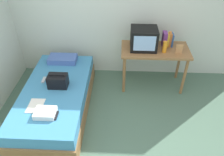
% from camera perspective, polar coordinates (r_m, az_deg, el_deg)
% --- Properties ---
extents(ground_plane, '(8.00, 8.00, 0.00)m').
position_cam_1_polar(ground_plane, '(3.20, 0.84, -18.68)').
color(ground_plane, '#4C6B56').
extents(wall_back, '(5.20, 0.10, 2.60)m').
position_cam_1_polar(wall_back, '(4.03, 2.08, 17.60)').
color(wall_back, silver).
rests_on(wall_back, ground).
extents(bed, '(1.00, 2.00, 0.46)m').
position_cam_1_polar(bed, '(3.69, -14.18, -5.31)').
color(bed, olive).
rests_on(bed, ground).
extents(desk, '(1.16, 0.60, 0.77)m').
position_cam_1_polar(desk, '(3.92, 10.99, 6.17)').
color(desk, olive).
rests_on(desk, ground).
extents(tv, '(0.44, 0.39, 0.36)m').
position_cam_1_polar(tv, '(3.77, 8.23, 10.06)').
color(tv, black).
rests_on(tv, desk).
extents(water_bottle, '(0.07, 0.07, 0.19)m').
position_cam_1_polar(water_bottle, '(3.76, 13.53, 7.84)').
color(water_bottle, orange).
rests_on(water_bottle, desk).
extents(book_row, '(0.18, 0.16, 0.25)m').
position_cam_1_polar(book_row, '(3.97, 14.19, 9.74)').
color(book_row, '#7A3D89').
rests_on(book_row, desk).
extents(picture_frame, '(0.11, 0.02, 0.16)m').
position_cam_1_polar(picture_frame, '(3.79, 17.04, 7.19)').
color(picture_frame, '#B27F4C').
rests_on(picture_frame, desk).
extents(pillow, '(0.50, 0.28, 0.10)m').
position_cam_1_polar(pillow, '(4.11, -12.68, 4.82)').
color(pillow, '#4766AD').
rests_on(pillow, bed).
extents(handbag, '(0.30, 0.20, 0.22)m').
position_cam_1_polar(handbag, '(3.50, -13.86, -0.73)').
color(handbag, black).
rests_on(handbag, bed).
extents(magazine, '(0.21, 0.29, 0.01)m').
position_cam_1_polar(magazine, '(3.31, -19.21, -6.80)').
color(magazine, white).
rests_on(magazine, bed).
extents(remote_dark, '(0.04, 0.16, 0.02)m').
position_cam_1_polar(remote_dark, '(3.08, -14.33, -9.39)').
color(remote_dark, black).
rests_on(remote_dark, bed).
extents(remote_silver, '(0.04, 0.14, 0.02)m').
position_cam_1_polar(remote_silver, '(3.73, -17.27, -0.46)').
color(remote_silver, '#B7B7BC').
rests_on(remote_silver, bed).
extents(folded_towel, '(0.28, 0.22, 0.07)m').
position_cam_1_polar(folded_towel, '(3.11, -16.92, -8.64)').
color(folded_towel, white).
rests_on(folded_towel, bed).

